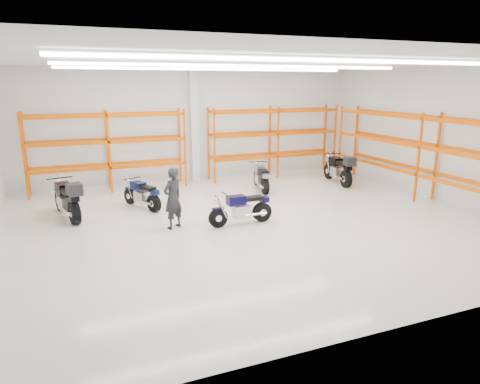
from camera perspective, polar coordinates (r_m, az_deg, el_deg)
name	(u,v)px	position (r m, az deg, el deg)	size (l,w,h in m)	color
ground	(251,222)	(12.50, 1.44, -4.05)	(14.00, 14.00, 0.00)	beige
room_shell	(251,108)	(11.90, 1.49, 11.16)	(14.02, 12.02, 4.51)	silver
motorcycle_main	(243,209)	(12.22, 0.47, -2.29)	(1.93, 0.64, 0.95)	black
motorcycle_back_a	(68,200)	(13.61, -21.99, -0.97)	(1.00, 2.38, 1.24)	black
motorcycle_back_b	(143,195)	(14.09, -12.84, -0.42)	(0.96, 1.77, 0.93)	black
motorcycle_back_c	(261,178)	(16.11, 2.86, 1.90)	(0.78, 2.04, 1.01)	black
motorcycle_back_d	(340,170)	(17.50, 13.13, 2.93)	(0.83, 2.39, 1.23)	black
standing_man	(173,198)	(11.92, -8.95, -0.81)	(0.63, 0.41, 1.72)	black
structural_column	(194,126)	(17.44, -6.12, 8.70)	(0.32, 0.32, 4.50)	white
pallet_racking_back_left	(108,143)	(16.57, -17.21, 6.23)	(5.67, 0.87, 3.00)	#F14600
pallet_racking_back_right	(274,135)	(18.39, 4.55, 7.57)	(5.67, 0.87, 3.00)	#F14600
pallet_racking_side	(429,148)	(15.74, 23.84, 5.36)	(0.87, 9.07, 3.00)	#F14600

